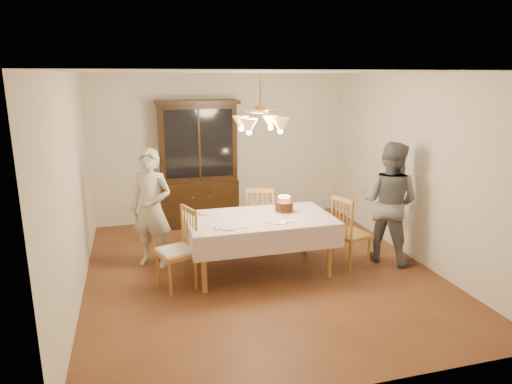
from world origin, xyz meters
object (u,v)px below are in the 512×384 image
object	(u,v)px
chair_far_side	(260,222)
birthday_cake	(284,207)
elderly_woman	(151,209)
dining_table	(260,223)
china_hutch	(199,166)

from	to	relation	value
chair_far_side	birthday_cake	xyz separation A→B (m)	(0.17, -0.60, 0.39)
elderly_woman	dining_table	bearing A→B (deg)	8.58
chair_far_side	birthday_cake	world-z (taller)	chair_far_side
chair_far_side	birthday_cake	size ratio (longest dim) A/B	3.33
elderly_woman	birthday_cake	distance (m)	1.80
dining_table	birthday_cake	world-z (taller)	birthday_cake
birthday_cake	chair_far_side	bearing A→B (deg)	105.90
dining_table	china_hutch	distance (m)	2.33
dining_table	china_hutch	xyz separation A→B (m)	(-0.47, 2.25, 0.36)
china_hutch	elderly_woman	bearing A→B (deg)	-118.34
china_hutch	chair_far_side	size ratio (longest dim) A/B	2.16
china_hutch	birthday_cake	bearing A→B (deg)	-68.41
chair_far_side	elderly_woman	xyz separation A→B (m)	(-1.56, -0.14, 0.37)
chair_far_side	elderly_woman	world-z (taller)	elderly_woman
dining_table	elderly_woman	distance (m)	1.49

